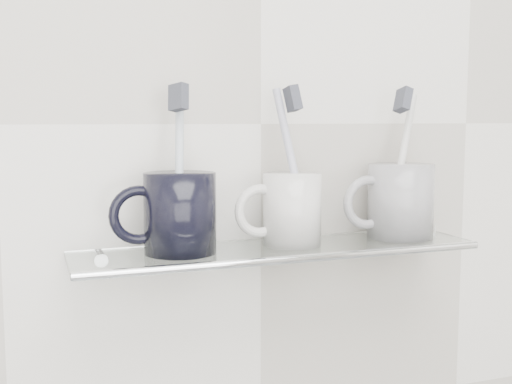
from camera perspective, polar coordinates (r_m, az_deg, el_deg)
name	(u,v)px	position (r m, az deg, el deg)	size (l,w,h in m)	color
wall_back	(261,124)	(0.83, 0.44, 6.08)	(2.50, 2.50, 0.00)	silver
shelf_glass	(278,250)	(0.79, 1.98, -5.15)	(0.50, 0.12, 0.01)	silver
shelf_rail	(296,259)	(0.74, 3.59, -5.97)	(0.01, 0.01, 0.50)	silver
bracket_left	(100,263)	(0.79, -13.70, -6.18)	(0.02, 0.02, 0.03)	silver
bracket_right	(404,241)	(0.93, 13.01, -4.26)	(0.02, 0.02, 0.03)	silver
mug_left	(180,213)	(0.75, -6.77, -1.87)	(0.08, 0.08, 0.09)	black
mug_left_handle	(139,215)	(0.74, -10.39, -2.03)	(0.07, 0.07, 0.01)	black
toothbrush_left	(179,167)	(0.75, -6.83, 2.22)	(0.01, 0.01, 0.19)	silver
bristles_left	(178,97)	(0.75, -6.91, 8.36)	(0.01, 0.02, 0.03)	#363842
mug_center	(292,209)	(0.80, 3.22, -1.54)	(0.07, 0.07, 0.09)	silver
mug_center_handle	(260,211)	(0.78, 0.36, -1.69)	(0.07, 0.07, 0.01)	silver
toothbrush_center	(292,164)	(0.79, 3.25, 2.49)	(0.01, 0.01, 0.19)	#A2A1C0
bristles_center	(293,99)	(0.79, 3.29, 8.29)	(0.01, 0.02, 0.03)	#363842
mug_right	(400,201)	(0.87, 12.72, -0.77)	(0.09, 0.09, 0.10)	silver
mug_right_handle	(368,202)	(0.84, 9.90, -0.92)	(0.07, 0.07, 0.01)	silver
toothbrush_right	(402,161)	(0.86, 12.81, 2.68)	(0.01, 0.01, 0.19)	beige
bristles_right	(403,100)	(0.86, 12.94, 7.99)	(0.01, 0.02, 0.03)	#363842
chrome_cap	(420,229)	(0.89, 14.39, -3.24)	(0.04, 0.04, 0.02)	silver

